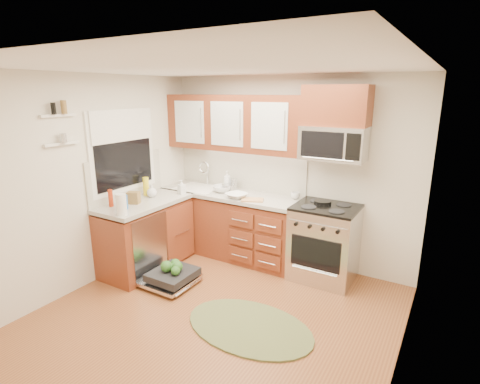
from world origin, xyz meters
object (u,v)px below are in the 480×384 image
Objects in this scene: skillet at (323,202)px; cup at (295,196)px; sink at (198,196)px; bowl_a at (237,196)px; microwave at (334,143)px; upper_cabinets at (234,123)px; paper_towel_roll at (121,205)px; dishwasher at (170,277)px; cutting_board at (252,200)px; range at (324,243)px; stock_pot at (228,188)px; rug at (249,327)px; bowl_b at (223,189)px.

cup reaches higher than skillet.
skillet is 0.42m from cup.
bowl_a is (0.76, -0.17, 0.16)m from sink.
microwave is at bearing 3.85° from sink.
skillet is at bearing -2.86° from upper_cabinets.
paper_towel_roll is at bearing -131.69° from cup.
dishwasher is at bearing 39.37° from paper_towel_roll.
upper_cabinets is at bearing 146.08° from cutting_board.
cup reaches higher than range.
stock_pot is at bearing 158.80° from cutting_board.
cutting_board is at bearing 117.90° from rug.
cup is at bearing 2.05° from upper_cabinets.
range is 1.28m from bowl_a.
bowl_b is at bearing 87.73° from dishwasher.
dishwasher is 3.35× the size of skillet.
bowl_b is at bearing 131.13° from rug.
bowl_b is (-1.42, -0.09, -0.00)m from skillet.
microwave is 2.13m from sink.
upper_cabinets is at bearing 174.11° from range.
rug is at bearing -50.97° from stock_pot.
rug is at bearing -12.00° from dishwasher.
dishwasher is 2.81× the size of paper_towel_roll.
microwave is at bearing 14.42° from bowl_a.
range is 1.05m from cutting_board.
bowl_b is (-0.57, 0.17, 0.03)m from cutting_board.
dishwasher is 5.95× the size of cup.
range reaches higher than sink.
upper_cabinets reaches higher than bowl_b.
paper_towel_roll reaches higher than cup.
skillet is at bearing 39.53° from dishwasher.
bowl_b reaches higher than dishwasher.
cup reaches higher than dishwasher.
sink is (-1.93, -0.01, 0.33)m from range.
stock_pot is (-1.43, -0.10, -0.72)m from microwave.
upper_cabinets is 1.53× the size of rug.
bowl_a reaches higher than dishwasher.
upper_cabinets is 2.19m from dishwasher.
dishwasher is (-1.54, -1.13, -0.38)m from range.
dishwasher is at bearing -143.73° from range.
paper_towel_roll is at bearing -90.00° from sink.
cutting_board is (-0.93, -0.18, 0.46)m from range.
sink is 2.26× the size of bowl_a.
rug is 1.78m from bowl_a.
range is 5.32× the size of stock_pot.
microwave is at bearing 39.13° from paper_towel_roll.
dishwasher is 3.92× the size of stock_pot.
bowl_b is at bearing -169.64° from cup.
rug is at bearing -101.40° from range.
bowl_b is (-1.50, -0.01, 0.49)m from range.
microwave is 2.70× the size of cutting_board.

